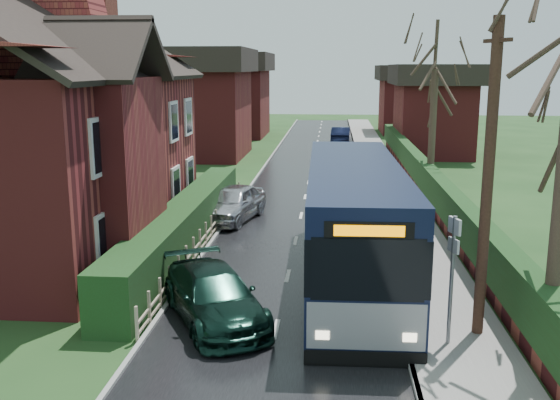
# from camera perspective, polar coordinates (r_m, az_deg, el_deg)

# --- Properties ---
(ground) EXTENTS (140.00, 140.00, 0.00)m
(ground) POSITION_cam_1_polar(r_m,az_deg,el_deg) (17.41, 0.23, -9.14)
(ground) COLOR #2B4D21
(ground) RESTS_ON ground
(road) EXTENTS (6.00, 100.00, 0.02)m
(road) POSITION_cam_1_polar(r_m,az_deg,el_deg) (26.95, 1.94, -1.45)
(road) COLOR black
(road) RESTS_ON ground
(pavement) EXTENTS (2.50, 100.00, 0.14)m
(pavement) POSITION_cam_1_polar(r_m,az_deg,el_deg) (27.07, 10.97, -1.47)
(pavement) COLOR slate
(pavement) RESTS_ON ground
(kerb_right) EXTENTS (0.12, 100.00, 0.14)m
(kerb_right) POSITION_cam_1_polar(r_m,az_deg,el_deg) (26.96, 8.43, -1.43)
(kerb_right) COLOR gray
(kerb_right) RESTS_ON ground
(kerb_left) EXTENTS (0.12, 100.00, 0.10)m
(kerb_left) POSITION_cam_1_polar(r_m,az_deg,el_deg) (27.26, -4.47, -1.24)
(kerb_left) COLOR gray
(kerb_left) RESTS_ON ground
(front_hedge) EXTENTS (1.20, 16.00, 1.60)m
(front_hedge) POSITION_cam_1_polar(r_m,az_deg,el_deg) (22.49, -8.69, -2.23)
(front_hedge) COLOR #1A3113
(front_hedge) RESTS_ON ground
(picket_fence) EXTENTS (0.10, 16.00, 0.90)m
(picket_fence) POSITION_cam_1_polar(r_m,az_deg,el_deg) (22.42, -6.79, -3.15)
(picket_fence) COLOR gray
(picket_fence) RESTS_ON ground
(right_wall_hedge) EXTENTS (0.60, 50.00, 1.80)m
(right_wall_hedge) POSITION_cam_1_polar(r_m,az_deg,el_deg) (27.08, 14.31, 0.44)
(right_wall_hedge) COLOR maroon
(right_wall_hedge) RESTS_ON ground
(brick_house) EXTENTS (9.30, 14.60, 10.30)m
(brick_house) POSITION_cam_1_polar(r_m,az_deg,el_deg) (23.31, -20.82, 6.55)
(brick_house) COLOR maroon
(brick_house) RESTS_ON ground
(bus) EXTENTS (2.86, 11.59, 3.51)m
(bus) POSITION_cam_1_polar(r_m,az_deg,el_deg) (18.66, 6.73, -2.16)
(bus) COLOR black
(bus) RESTS_ON ground
(car_silver) EXTENTS (2.71, 4.66, 1.49)m
(car_silver) POSITION_cam_1_polar(r_m,az_deg,el_deg) (26.06, -4.32, -0.28)
(car_silver) COLOR #BBBABF
(car_silver) RESTS_ON ground
(car_green) EXTENTS (3.75, 4.92, 1.33)m
(car_green) POSITION_cam_1_polar(r_m,az_deg,el_deg) (15.92, -6.04, -8.72)
(car_green) COLOR black
(car_green) RESTS_ON ground
(car_distant) EXTENTS (1.75, 4.44, 1.44)m
(car_distant) POSITION_cam_1_polar(r_m,az_deg,el_deg) (52.69, 5.60, 5.90)
(car_distant) COLOR black
(car_distant) RESTS_ON ground
(bus_stop_sign) EXTENTS (0.21, 0.46, 3.11)m
(bus_stop_sign) POSITION_cam_1_polar(r_m,az_deg,el_deg) (14.40, 15.49, -5.53)
(bus_stop_sign) COLOR slate
(bus_stop_sign) RESTS_ON ground
(telegraph_pole) EXTENTS (0.42, 0.92, 7.38)m
(telegraph_pole) POSITION_cam_1_polar(r_m,az_deg,el_deg) (14.80, 18.45, 1.48)
(telegraph_pole) COLOR #301D15
(telegraph_pole) RESTS_ON ground
(tree_right_far) EXTENTS (4.60, 4.60, 8.90)m
(tree_right_far) POSITION_cam_1_polar(r_m,az_deg,el_deg) (30.39, 14.07, 12.35)
(tree_right_far) COLOR #392C22
(tree_right_far) RESTS_ON ground
(tree_house_side) EXTENTS (4.40, 4.40, 10.01)m
(tree_house_side) POSITION_cam_1_polar(r_m,az_deg,el_deg) (28.91, -16.49, 13.91)
(tree_house_side) COLOR #372920
(tree_house_side) RESTS_ON ground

